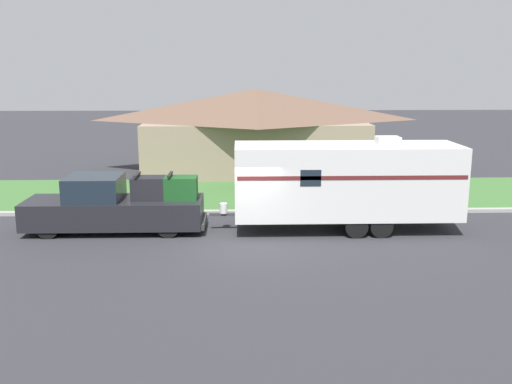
# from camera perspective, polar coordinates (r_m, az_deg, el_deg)

# --- Properties ---
(ground_plane) EXTENTS (120.00, 120.00, 0.00)m
(ground_plane) POSITION_cam_1_polar(r_m,az_deg,el_deg) (19.30, -1.33, -4.97)
(ground_plane) COLOR #2D2D33
(curb_strip) EXTENTS (80.00, 0.30, 0.14)m
(curb_strip) POSITION_cam_1_polar(r_m,az_deg,el_deg) (22.89, -1.39, -2.01)
(curb_strip) COLOR #999993
(curb_strip) RESTS_ON ground_plane
(lawn_strip) EXTENTS (80.00, 7.00, 0.03)m
(lawn_strip) POSITION_cam_1_polar(r_m,az_deg,el_deg) (26.46, -1.44, -0.16)
(lawn_strip) COLOR #3D6B33
(lawn_strip) RESTS_ON ground_plane
(house_across_street) EXTENTS (12.89, 6.99, 4.61)m
(house_across_street) POSITION_cam_1_polar(r_m,az_deg,el_deg) (31.98, -0.08, 6.33)
(house_across_street) COLOR gray
(house_across_street) RESTS_ON ground_plane
(pickup_truck) EXTENTS (6.36, 2.01, 2.09)m
(pickup_truck) POSITION_cam_1_polar(r_m,az_deg,el_deg) (20.89, -13.83, -1.38)
(pickup_truck) COLOR black
(pickup_truck) RESTS_ON ground_plane
(travel_trailer) EXTENTS (8.88, 2.46, 3.37)m
(travel_trailer) POSITION_cam_1_polar(r_m,az_deg,el_deg) (20.58, 9.03, 1.14)
(travel_trailer) COLOR black
(travel_trailer) RESTS_ON ground_plane
(mailbox) EXTENTS (0.48, 0.20, 1.39)m
(mailbox) POSITION_cam_1_polar(r_m,az_deg,el_deg) (24.58, -17.00, 0.83)
(mailbox) COLOR brown
(mailbox) RESTS_ON ground_plane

